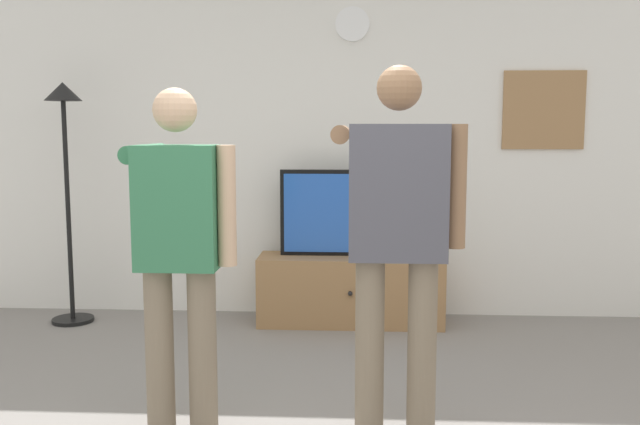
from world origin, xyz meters
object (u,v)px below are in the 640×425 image
(tv_stand, at_px, (351,290))
(floor_lamp, at_px, (65,152))
(wall_clock, at_px, (352,24))
(person_standing_nearer_lamp, at_px, (179,244))
(framed_picture, at_px, (544,110))
(person_standing_nearer_couch, at_px, (397,230))
(television, at_px, (351,213))

(tv_stand, relative_size, floor_lamp, 0.77)
(tv_stand, distance_m, wall_clock, 2.09)
(person_standing_nearer_lamp, bearing_deg, floor_lamp, 125.53)
(tv_stand, distance_m, framed_picture, 2.08)
(person_standing_nearer_lamp, bearing_deg, framed_picture, 44.75)
(framed_picture, xyz_separation_m, person_standing_nearer_couch, (-1.27, -2.32, -0.62))
(framed_picture, distance_m, person_standing_nearer_couch, 2.71)
(television, xyz_separation_m, person_standing_nearer_lamp, (-0.82, -2.06, 0.10))
(television, relative_size, person_standing_nearer_lamp, 0.64)
(tv_stand, relative_size, wall_clock, 5.33)
(tv_stand, xyz_separation_m, wall_clock, (-0.00, 0.29, 2.07))
(person_standing_nearer_lamp, bearing_deg, tv_stand, 67.90)
(tv_stand, relative_size, person_standing_nearer_lamp, 0.83)
(floor_lamp, bearing_deg, person_standing_nearer_lamp, -54.47)
(person_standing_nearer_couch, bearing_deg, person_standing_nearer_lamp, 179.27)
(television, bearing_deg, floor_lamp, -176.78)
(floor_lamp, distance_m, person_standing_nearer_couch, 3.13)
(television, xyz_separation_m, person_standing_nearer_couch, (0.24, -2.07, 0.18))
(wall_clock, height_order, person_standing_nearer_lamp, wall_clock)
(television, distance_m, wall_clock, 1.49)
(framed_picture, bearing_deg, person_standing_nearer_couch, -118.70)
(television, distance_m, floor_lamp, 2.25)
(person_standing_nearer_lamp, height_order, person_standing_nearer_couch, person_standing_nearer_couch)
(wall_clock, bearing_deg, framed_picture, 0.19)
(floor_lamp, distance_m, person_standing_nearer_lamp, 2.40)
(tv_stand, height_order, floor_lamp, floor_lamp)
(television, relative_size, framed_picture, 1.73)
(tv_stand, bearing_deg, television, 90.00)
(wall_clock, xyz_separation_m, framed_picture, (1.51, 0.00, -0.67))
(tv_stand, bearing_deg, floor_lamp, -177.99)
(wall_clock, bearing_deg, person_standing_nearer_couch, -84.09)
(television, xyz_separation_m, floor_lamp, (-2.20, -0.12, 0.47))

